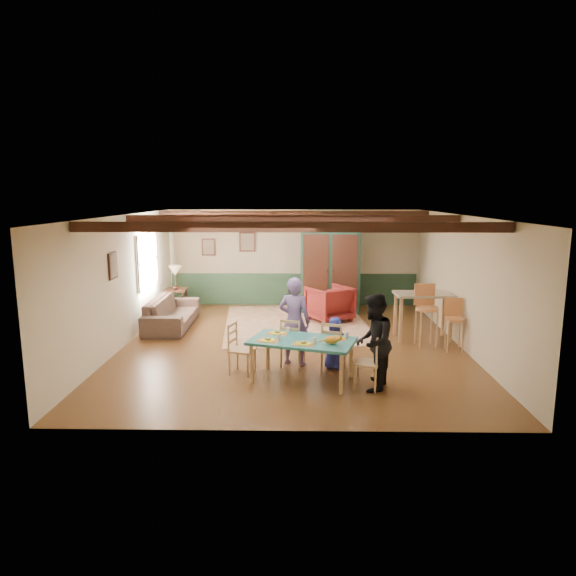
{
  "coord_description": "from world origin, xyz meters",
  "views": [
    {
      "loc": [
        0.12,
        -10.4,
        3.12
      ],
      "look_at": [
        -0.09,
        0.34,
        1.15
      ],
      "focal_mm": 32.0,
      "sensor_mm": 36.0,
      "label": 1
    }
  ],
  "objects_px": {
    "dining_chair_far_right": "(334,346)",
    "armchair": "(329,303)",
    "armoire": "(331,267)",
    "person_woman": "(373,342)",
    "counter_table": "(423,316)",
    "person_man": "(294,321)",
    "sofa": "(172,312)",
    "dining_table": "(302,360)",
    "bar_stool_right": "(454,325)",
    "bar_stool_left": "(427,316)",
    "dining_chair_far_left": "(293,342)",
    "end_table": "(176,301)",
    "dining_chair_end_left": "(242,349)",
    "person_child": "(335,343)",
    "dining_chair_end_right": "(367,362)",
    "table_lamp": "(175,277)"
  },
  "relations": [
    {
      "from": "person_man",
      "to": "bar_stool_right",
      "type": "relative_size",
      "value": 1.55
    },
    {
      "from": "dining_chair_end_left",
      "to": "table_lamp",
      "type": "bearing_deg",
      "value": 43.49
    },
    {
      "from": "armoire",
      "to": "person_man",
      "type": "bearing_deg",
      "value": -96.31
    },
    {
      "from": "armoire",
      "to": "person_woman",
      "type": "bearing_deg",
      "value": -80.8
    },
    {
      "from": "dining_chair_far_right",
      "to": "person_child",
      "type": "xyz_separation_m",
      "value": [
        0.02,
        0.07,
        0.03
      ]
    },
    {
      "from": "person_woman",
      "to": "person_child",
      "type": "height_order",
      "value": "person_woman"
    },
    {
      "from": "dining_chair_end_right",
      "to": "person_man",
      "type": "relative_size",
      "value": 0.55
    },
    {
      "from": "bar_stool_left",
      "to": "dining_chair_far_left",
      "type": "bearing_deg",
      "value": -159.15
    },
    {
      "from": "person_child",
      "to": "bar_stool_left",
      "type": "distance_m",
      "value": 2.48
    },
    {
      "from": "armoire",
      "to": "person_child",
      "type": "bearing_deg",
      "value": -86.84
    },
    {
      "from": "dining_chair_end_left",
      "to": "sofa",
      "type": "xyz_separation_m",
      "value": [
        -2.03,
        3.24,
        -0.11
      ]
    },
    {
      "from": "armoire",
      "to": "sofa",
      "type": "relative_size",
      "value": 1.03
    },
    {
      "from": "armoire",
      "to": "counter_table",
      "type": "distance_m",
      "value": 3.29
    },
    {
      "from": "dining_chair_end_left",
      "to": "table_lamp",
      "type": "relative_size",
      "value": 1.48
    },
    {
      "from": "counter_table",
      "to": "person_man",
      "type": "bearing_deg",
      "value": -147.76
    },
    {
      "from": "person_man",
      "to": "bar_stool_left",
      "type": "relative_size",
      "value": 1.28
    },
    {
      "from": "armoire",
      "to": "counter_table",
      "type": "xyz_separation_m",
      "value": [
        1.84,
        -2.63,
        -0.7
      ]
    },
    {
      "from": "sofa",
      "to": "bar_stool_left",
      "type": "height_order",
      "value": "bar_stool_left"
    },
    {
      "from": "dining_chair_end_right",
      "to": "person_woman",
      "type": "bearing_deg",
      "value": 90.0
    },
    {
      "from": "armchair",
      "to": "dining_chair_end_right",
      "type": "bearing_deg",
      "value": 61.7
    },
    {
      "from": "dining_chair_far_right",
      "to": "armchair",
      "type": "bearing_deg",
      "value": -74.88
    },
    {
      "from": "dining_chair_far_right",
      "to": "person_woman",
      "type": "height_order",
      "value": "person_woman"
    },
    {
      "from": "sofa",
      "to": "dining_chair_end_right",
      "type": "bearing_deg",
      "value": -134.21
    },
    {
      "from": "dining_chair_end_left",
      "to": "counter_table",
      "type": "relative_size",
      "value": 0.74
    },
    {
      "from": "person_man",
      "to": "bar_stool_left",
      "type": "height_order",
      "value": "person_man"
    },
    {
      "from": "armchair",
      "to": "sofa",
      "type": "distance_m",
      "value": 3.84
    },
    {
      "from": "armoire",
      "to": "dining_chair_end_left",
      "type": "bearing_deg",
      "value": -104.92
    },
    {
      "from": "dining_chair_far_left",
      "to": "person_child",
      "type": "relative_size",
      "value": 0.95
    },
    {
      "from": "dining_chair_far_left",
      "to": "counter_table",
      "type": "xyz_separation_m",
      "value": [
        2.79,
        1.82,
        0.06
      ]
    },
    {
      "from": "counter_table",
      "to": "dining_chair_far_left",
      "type": "bearing_deg",
      "value": -146.91
    },
    {
      "from": "dining_chair_far_right",
      "to": "sofa",
      "type": "height_order",
      "value": "dining_chair_far_right"
    },
    {
      "from": "dining_chair_far_right",
      "to": "person_woman",
      "type": "distance_m",
      "value": 1.11
    },
    {
      "from": "dining_chair_far_left",
      "to": "sofa",
      "type": "distance_m",
      "value": 4.04
    },
    {
      "from": "dining_table",
      "to": "end_table",
      "type": "xyz_separation_m",
      "value": [
        -3.29,
        4.91,
        -0.02
      ]
    },
    {
      "from": "dining_chair_far_left",
      "to": "counter_table",
      "type": "relative_size",
      "value": 0.74
    },
    {
      "from": "end_table",
      "to": "bar_stool_right",
      "type": "height_order",
      "value": "bar_stool_right"
    },
    {
      "from": "person_child",
      "to": "person_man",
      "type": "bearing_deg",
      "value": 0.0
    },
    {
      "from": "person_man",
      "to": "sofa",
      "type": "distance_m",
      "value": 4.04
    },
    {
      "from": "dining_chair_end_left",
      "to": "person_child",
      "type": "height_order",
      "value": "person_child"
    },
    {
      "from": "person_man",
      "to": "end_table",
      "type": "xyz_separation_m",
      "value": [
        -3.15,
        4.06,
        -0.49
      ]
    },
    {
      "from": "dining_table",
      "to": "dining_chair_end_right",
      "type": "relative_size",
      "value": 1.89
    },
    {
      "from": "dining_chair_end_left",
      "to": "end_table",
      "type": "bearing_deg",
      "value": 43.49
    },
    {
      "from": "dining_chair_end_right",
      "to": "end_table",
      "type": "xyz_separation_m",
      "value": [
        -4.33,
        5.23,
        -0.12
      ]
    },
    {
      "from": "sofa",
      "to": "dining_table",
      "type": "bearing_deg",
      "value": -140.07
    },
    {
      "from": "person_woman",
      "to": "table_lamp",
      "type": "height_order",
      "value": "person_woman"
    },
    {
      "from": "dining_table",
      "to": "armoire",
      "type": "height_order",
      "value": "armoire"
    },
    {
      "from": "dining_table",
      "to": "dining_chair_end_left",
      "type": "bearing_deg",
      "value": 162.59
    },
    {
      "from": "dining_chair_far_right",
      "to": "bar_stool_right",
      "type": "relative_size",
      "value": 0.85
    },
    {
      "from": "armoire",
      "to": "counter_table",
      "type": "height_order",
      "value": "armoire"
    },
    {
      "from": "dining_chair_far_left",
      "to": "table_lamp",
      "type": "height_order",
      "value": "table_lamp"
    }
  ]
}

